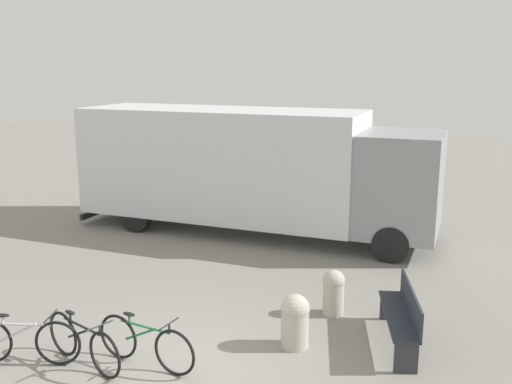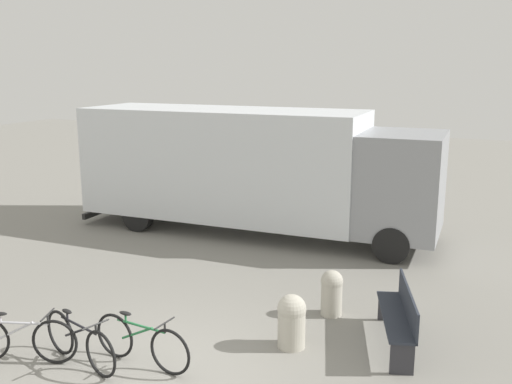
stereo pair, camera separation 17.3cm
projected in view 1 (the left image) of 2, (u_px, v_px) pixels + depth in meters
name	position (u px, v px, depth m)	size (l,w,h in m)	color
ground_plane	(164.00, 374.00, 8.16)	(60.00, 60.00, 0.00)	gray
delivery_truck	(250.00, 166.00, 14.76)	(9.40, 2.67, 3.21)	silver
park_bench	(403.00, 313.00, 8.92)	(0.93, 1.92, 0.94)	#282D38
bicycle_near	(23.00, 341.00, 8.35)	(1.65, 0.65, 0.79)	black
bicycle_middle	(83.00, 343.00, 8.29)	(1.67, 0.61, 0.79)	black
bicycle_far	(145.00, 343.00, 8.28)	(1.73, 0.44, 0.79)	black
bollard_near_bench	(295.00, 319.00, 8.85)	(0.45, 0.45, 0.86)	#B2AD9E
bollard_far_bench	(334.00, 291.00, 10.02)	(0.39, 0.39, 0.82)	#B2AD9E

